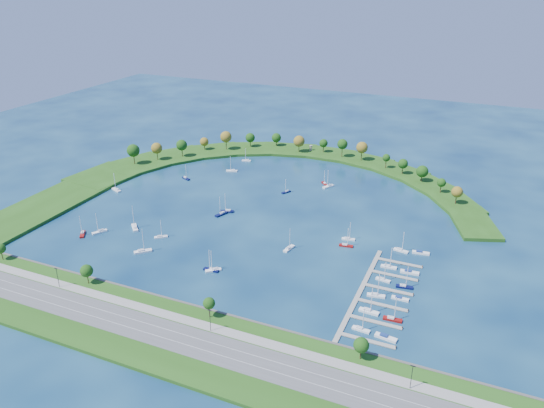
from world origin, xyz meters
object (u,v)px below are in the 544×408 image
at_px(moored_boat_14, 232,170).
at_px(docked_boat_7, 404,286).
at_px(moored_boat_7, 213,270).
at_px(docked_boat_11, 421,253).
at_px(moored_boat_10, 82,234).
at_px(moored_boat_12, 286,191).
at_px(moored_boat_4, 135,227).
at_px(docked_boat_9, 409,272).
at_px(docked_boat_0, 361,329).
at_px(docked_boat_5, 400,298).
at_px(moored_boat_16, 143,251).
at_px(harbor_tower, 311,148).
at_px(docked_boat_3, 392,319).
at_px(docked_boat_1, 386,337).
at_px(docked_boat_10, 401,250).
at_px(moored_boat_17, 289,248).
at_px(moored_boat_15, 116,189).
at_px(docked_boat_6, 383,279).
at_px(docked_boat_2, 369,311).
at_px(dock_system, 376,295).
at_px(docked_boat_8, 389,266).
at_px(moored_boat_3, 325,183).
at_px(moored_boat_13, 161,236).
at_px(moored_boat_1, 221,214).
at_px(docked_boat_4, 376,295).
at_px(moored_boat_5, 346,245).
at_px(moored_boat_11, 211,269).
at_px(moored_boat_18, 246,160).
at_px(moored_boat_6, 348,238).
at_px(moored_boat_2, 186,178).
at_px(moored_boat_0, 328,186).

relative_size(moored_boat_14, docked_boat_7, 1.04).
height_order(moored_boat_7, docked_boat_11, moored_boat_7).
height_order(moored_boat_10, moored_boat_12, moored_boat_10).
height_order(moored_boat_4, docked_boat_9, moored_boat_4).
height_order(docked_boat_0, docked_boat_5, docked_boat_0).
distance_m(moored_boat_16, docked_boat_5, 132.50).
height_order(harbor_tower, docked_boat_3, docked_boat_3).
distance_m(docked_boat_1, docked_boat_10, 74.46).
bearing_deg(docked_boat_1, docked_boat_10, 103.80).
xyz_separation_m(docked_boat_1, docked_boat_5, (0.02, 29.72, -0.09)).
distance_m(moored_boat_10, moored_boat_17, 116.19).
relative_size(harbor_tower, moored_boat_15, 0.33).
relative_size(harbor_tower, docked_boat_6, 0.40).
xyz_separation_m(harbor_tower, docked_boat_2, (95.60, -193.11, -3.18)).
distance_m(dock_system, docked_boat_8, 26.42).
relative_size(docked_boat_0, docked_boat_5, 1.42).
distance_m(moored_boat_3, moored_boat_13, 125.58).
xyz_separation_m(moored_boat_15, docked_boat_6, (188.47, -38.66, -0.06)).
bearing_deg(moored_boat_1, docked_boat_10, 109.61).
height_order(docked_boat_5, docked_boat_8, docked_boat_8).
bearing_deg(docked_boat_9, docked_boat_2, -109.59).
bearing_deg(docked_boat_10, docked_boat_8, -87.45).
bearing_deg(moored_boat_14, moored_boat_15, 29.90).
xyz_separation_m(harbor_tower, docked_boat_6, (95.63, -165.43, -3.25)).
xyz_separation_m(moored_boat_1, docked_boat_2, (105.73, -61.08, 0.02)).
bearing_deg(moored_boat_17, moored_boat_7, 154.40).
xyz_separation_m(moored_boat_13, docked_boat_4, (122.37, -8.70, 0.03)).
height_order(moored_boat_14, docked_boat_10, moored_boat_14).
distance_m(docked_boat_3, docked_boat_6, 30.90).
bearing_deg(docked_boat_9, moored_boat_5, 154.25).
bearing_deg(harbor_tower, docked_boat_0, -65.15).
relative_size(docked_boat_5, docked_boat_7, 0.67).
bearing_deg(docked_boat_2, docked_boat_3, -3.65).
bearing_deg(moored_boat_10, moored_boat_17, 70.46).
distance_m(moored_boat_12, docked_boat_10, 98.26).
bearing_deg(docked_boat_0, moored_boat_15, 162.66).
distance_m(moored_boat_1, moored_boat_11, 63.87).
bearing_deg(moored_boat_18, moored_boat_6, 122.87).
bearing_deg(moored_boat_6, docked_boat_8, -48.50).
bearing_deg(harbor_tower, moored_boat_4, -105.58).
height_order(moored_boat_2, docked_boat_3, docked_boat_3).
height_order(moored_boat_1, moored_boat_7, moored_boat_1).
bearing_deg(moored_boat_16, moored_boat_7, -46.32).
xyz_separation_m(moored_boat_3, docked_boat_8, (63.98, -92.67, 0.04)).
distance_m(moored_boat_0, moored_boat_12, 30.50).
relative_size(moored_boat_7, docked_boat_4, 0.96).
distance_m(docked_boat_0, docked_boat_1, 10.50).
height_order(moored_boat_5, moored_boat_17, moored_boat_17).
bearing_deg(moored_boat_3, moored_boat_13, 108.81).
bearing_deg(docked_boat_5, moored_boat_5, 133.47).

